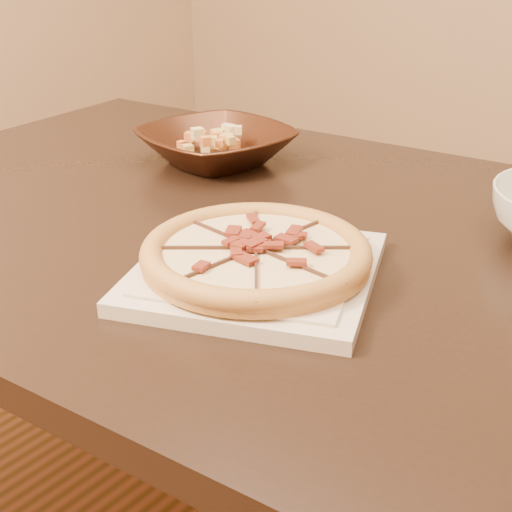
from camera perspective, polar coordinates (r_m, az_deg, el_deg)
The scene contains 5 objects.
dining_table at distance 1.06m, azimuth 0.78°, elevation -2.18°, with size 1.51×1.05×0.75m.
plate at distance 0.85m, azimuth 0.00°, elevation -1.19°, with size 0.36×0.36×0.02m.
pizza at distance 0.84m, azimuth -0.00°, elevation 0.24°, with size 0.27×0.27×0.03m.
bronze_bowl at distance 1.26m, azimuth -3.20°, elevation 8.77°, with size 0.25×0.25×0.06m, color #4D2A1B.
mixed_dish at distance 1.25m, azimuth -3.33°, elevation 10.74°, with size 0.11×0.12×0.03m.
Camera 1 is at (0.53, -0.66, 1.14)m, focal length 50.00 mm.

